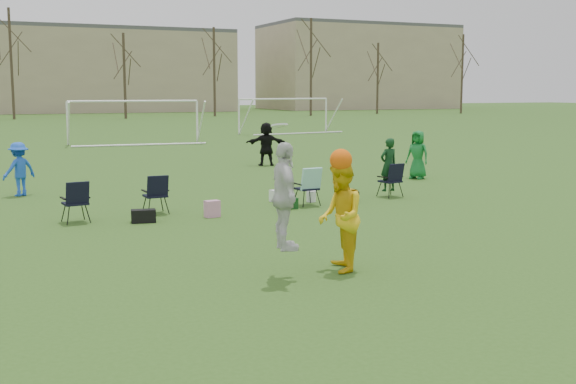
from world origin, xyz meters
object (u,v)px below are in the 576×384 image
goal_mid (134,110)px  fielder_green_far (418,155)px  goal_right (284,106)px  center_contest (320,208)px  fielder_black (266,144)px  fielder_blue (19,169)px

goal_mid → fielder_green_far: bearing=-71.7°
goal_right → goal_mid: bearing=-161.4°
center_contest → goal_right: (15.66, 36.77, 0.81)m
fielder_black → center_contest: center_contest is taller
goal_mid → goal_right: (12.00, 6.00, 0.00)m
center_contest → fielder_green_far: bearing=49.0°
fielder_green_far → goal_mid: size_ratio=0.22×
fielder_green_far → goal_mid: bearing=165.4°
fielder_blue → fielder_green_far: fielder_green_far is taller
center_contest → goal_right: size_ratio=0.34×
fielder_blue → goal_right: (19.52, 25.28, 1.15)m
goal_mid → goal_right: 13.42m
fielder_green_far → goal_right: bearing=136.8°
center_contest → goal_mid: 31.00m
fielder_green_far → goal_mid: 21.22m
fielder_blue → goal_mid: (7.52, 19.28, 1.15)m
fielder_green_far → center_contest: bearing=-69.9°
fielder_blue → goal_mid: goal_mid is taller
fielder_blue → goal_right: goal_right is taller
fielder_blue → goal_right: 31.96m
center_contest → goal_mid: (3.66, 30.77, 0.81)m
fielder_green_far → center_contest: (-8.90, -10.24, 0.28)m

